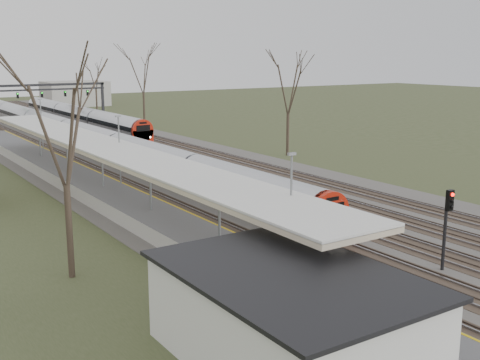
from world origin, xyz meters
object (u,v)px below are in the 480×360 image
at_px(train_near, 69,133).
at_px(train_far, 79,117).
at_px(passenger, 373,291).
at_px(signal_post, 447,218).

distance_m(train_near, train_far, 18.67).
relative_size(train_near, passenger, 48.04).
height_order(train_far, signal_post, signal_post).
height_order(train_near, train_far, same).
xyz_separation_m(train_near, signal_post, (1.75, -51.01, 1.25)).
bearing_deg(train_far, passenger, -100.60).
bearing_deg(train_near, signal_post, -88.04).
bearing_deg(passenger, train_far, -18.95).
bearing_deg(signal_post, train_far, 85.61).
bearing_deg(signal_post, train_near, 91.96).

